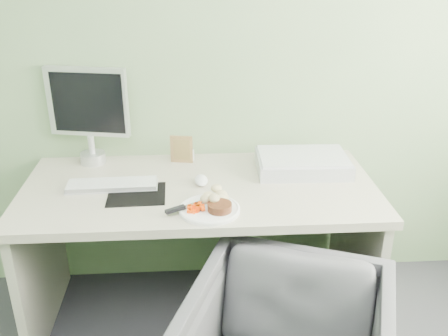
{
  "coord_description": "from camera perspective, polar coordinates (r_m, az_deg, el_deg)",
  "views": [
    {
      "loc": [
        -0.02,
        -0.4,
        1.73
      ],
      "look_at": [
        0.1,
        1.5,
        0.87
      ],
      "focal_mm": 40.0,
      "sensor_mm": 36.0,
      "label": 1
    }
  ],
  "objects": [
    {
      "name": "wall_back",
      "position": [
        2.43,
        -3.32,
        15.22
      ],
      "size": [
        3.5,
        0.0,
        3.5
      ],
      "primitive_type": "plane",
      "rotation": [
        1.57,
        0.0,
        0.0
      ],
      "color": "gray",
      "rests_on": "floor"
    },
    {
      "name": "desk",
      "position": [
        2.35,
        -2.74,
        -6.03
      ],
      "size": [
        1.6,
        0.75,
        0.73
      ],
      "color": "beige",
      "rests_on": "floor"
    },
    {
      "name": "plate",
      "position": [
        2.05,
        -1.67,
        -4.77
      ],
      "size": [
        0.25,
        0.25,
        0.01
      ],
      "primitive_type": "cylinder",
      "color": "white",
      "rests_on": "desk"
    },
    {
      "name": "steak",
      "position": [
        2.02,
        -0.5,
        -4.48
      ],
      "size": [
        0.1,
        0.1,
        0.03
      ],
      "primitive_type": "cylinder",
      "rotation": [
        0.0,
        0.0,
        0.05
      ],
      "color": "black",
      "rests_on": "plate"
    },
    {
      "name": "potato_pile",
      "position": [
        2.08,
        -0.65,
        -3.13
      ],
      "size": [
        0.12,
        0.09,
        0.06
      ],
      "primitive_type": "ellipsoid",
      "rotation": [
        0.0,
        0.0,
        -0.16
      ],
      "color": "tan",
      "rests_on": "plate"
    },
    {
      "name": "carrot_heap",
      "position": [
        2.02,
        -3.22,
        -4.38
      ],
      "size": [
        0.07,
        0.07,
        0.04
      ],
      "primitive_type": "cube",
      "rotation": [
        0.0,
        0.0,
        -0.33
      ],
      "color": "#FC4305",
      "rests_on": "plate"
    },
    {
      "name": "steak_knife",
      "position": [
        2.03,
        -4.71,
        -4.49
      ],
      "size": [
        0.2,
        0.13,
        0.02
      ],
      "rotation": [
        0.0,
        0.0,
        0.53
      ],
      "color": "silver",
      "rests_on": "plate"
    },
    {
      "name": "mousepad",
      "position": [
        2.21,
        -9.95,
        -2.98
      ],
      "size": [
        0.26,
        0.23,
        0.0
      ],
      "primitive_type": "cube",
      "rotation": [
        0.0,
        0.0,
        0.03
      ],
      "color": "black",
      "rests_on": "desk"
    },
    {
      "name": "keyboard",
      "position": [
        2.29,
        -12.67,
        -1.83
      ],
      "size": [
        0.4,
        0.13,
        0.02
      ],
      "primitive_type": "cube",
      "rotation": [
        0.0,
        0.0,
        0.03
      ],
      "color": "white",
      "rests_on": "desk"
    },
    {
      "name": "computer_mouse",
      "position": [
        2.27,
        -2.62,
        -1.42
      ],
      "size": [
        0.06,
        0.11,
        0.04
      ],
      "primitive_type": "ellipsoid",
      "rotation": [
        0.0,
        0.0,
        0.06
      ],
      "color": "white",
      "rests_on": "desk"
    },
    {
      "name": "photo_frame",
      "position": [
        2.48,
        -4.88,
        2.15
      ],
      "size": [
        0.11,
        0.03,
        0.14
      ],
      "primitive_type": "cube",
      "rotation": [
        0.0,
        0.0,
        -0.19
      ],
      "color": "#9C7249",
      "rests_on": "desk"
    },
    {
      "name": "eyedrop_bottle",
      "position": [
        2.52,
        -3.71,
        1.61
      ],
      "size": [
        0.03,
        0.03,
        0.07
      ],
      "color": "white",
      "rests_on": "desk"
    },
    {
      "name": "scanner",
      "position": [
        2.43,
        8.95,
        0.5
      ],
      "size": [
        0.44,
        0.3,
        0.07
      ],
      "primitive_type": "cube",
      "rotation": [
        0.0,
        0.0,
        -0.03
      ],
      "color": "#A5A8AC",
      "rests_on": "desk"
    },
    {
      "name": "monitor",
      "position": [
        2.5,
        -15.26,
        6.39
      ],
      "size": [
        0.4,
        0.14,
        0.48
      ],
      "rotation": [
        0.0,
        0.0,
        -0.2
      ],
      "color": "silver",
      "rests_on": "desk"
    }
  ]
}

